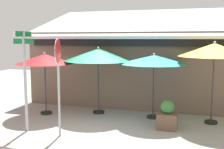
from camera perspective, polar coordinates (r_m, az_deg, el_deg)
The scene contains 9 objects.
ground_plane at distance 9.54m, azimuth -2.88°, elevation -10.75°, with size 28.00×28.00×0.10m, color #9E9B93.
cafe_building at distance 13.46m, azimuth 5.41°, elevation 2.17°, with size 9.49×5.28×4.54m.
street_sign_post at distance 8.95m, azimuth -17.68°, elevation 0.51°, with size 0.76×0.82×3.17m.
stop_sign at distance 8.20m, azimuth -11.12°, elevation 1.12°, with size 0.20×0.74×2.94m.
patio_umbrella_crimson_left at distance 10.83m, azimuth -13.85°, elevation 3.07°, with size 2.22×2.22×2.42m.
patio_umbrella_forest_green_center at distance 10.63m, azimuth -2.88°, elevation 4.08°, with size 2.66×2.66×2.63m.
patio_umbrella_teal_right at distance 10.06m, azimuth 8.70°, elevation 3.01°, with size 2.48×2.48×2.42m.
patio_umbrella_mustard_far_right at distance 9.89m, azimuth 20.53°, elevation 4.73°, with size 2.42×2.42×2.85m.
sidewalk_planter at distance 9.24m, azimuth 11.41°, elevation -8.62°, with size 0.65×0.65×0.95m.
Camera 1 is at (2.99, -8.56, 2.92)m, focal length 43.95 mm.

